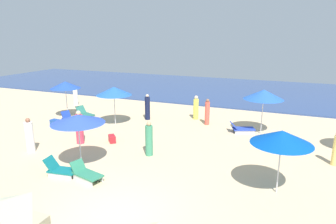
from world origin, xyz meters
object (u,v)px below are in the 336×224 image
Objects in this scene: beachgoer_1 at (336,149)px; beachgoer_2 at (147,108)px; beachgoer_3 at (75,96)px; beachgoer_7 at (196,108)px; lounge_chair_3_1 at (85,114)px; lounge_chair_1_0 at (242,129)px; lounge_chair_0_1 at (86,174)px; beachgoer_4 at (30,136)px; umbrella_1 at (264,94)px; umbrella_5 at (282,137)px; cooler_box_0 at (55,123)px; cooler_box_1 at (112,139)px; umbrella_3 at (65,85)px; beachgoer_5 at (149,140)px; umbrella_0 at (78,119)px; umbrella_2 at (114,91)px; lounge_chair_3_0 at (70,119)px; lounge_chair_0_0 at (61,170)px; beachgoer_6 at (79,128)px; beachgoer_0 at (207,113)px.

beachgoer_2 is (-10.58, 3.32, 0.07)m from beachgoer_1.
beachgoer_7 is at bearing -48.38° from beachgoer_3.
lounge_chair_3_1 is 4.32m from beachgoer_2.
beachgoer_1 reaches higher than lounge_chair_1_0.
beachgoer_4 reaches higher than lounge_chair_0_1.
umbrella_5 is at bearing -79.54° from umbrella_1.
cooler_box_0 is at bearing -173.22° from lounge_chair_3_1.
cooler_box_0 is 0.88× the size of cooler_box_1.
cooler_box_1 is at bearing -147.80° from umbrella_1.
beachgoer_5 is at bearing -25.24° from umbrella_3.
beachgoer_4 is 3.92m from cooler_box_1.
lounge_chair_3_1 is at bearing 126.32° from umbrella_0.
umbrella_2 reaches higher than lounge_chair_3_0.
lounge_chair_0_1 is at bearing -94.07° from lounge_chair_0_0.
umbrella_1 is 2.28m from lounge_chair_1_0.
beachgoer_6 reaches higher than lounge_chair_3_1.
beachgoer_2 is (-0.38, 8.60, 0.53)m from lounge_chair_0_0.
lounge_chair_3_0 is at bearing 114.09° from beachgoer_1.
beachgoer_1 is at bearing -62.29° from beachgoer_3.
lounge_chair_0_0 reaches higher than lounge_chair_3_0.
cooler_box_0 is (-4.64, -3.43, -0.59)m from beachgoer_2.
umbrella_3 is at bearing 135.82° from lounge_chair_3_1.
umbrella_5 is 5.97m from beachgoer_5.
beachgoer_1 reaches higher than lounge_chair_3_0.
beachgoer_4 is (4.37, -8.70, 0.08)m from beachgoer_3.
lounge_chair_3_1 is 5.06m from beachgoer_6.
beachgoer_3 is at bearing 120.82° from umbrella_3.
umbrella_0 is at bearing -116.39° from lounge_chair_3_0.
umbrella_5 is at bearing -88.42° from lounge_chair_3_0.
beachgoer_1 is at bearing -7.05° from umbrella_2.
beachgoer_2 reaches higher than lounge_chair_1_0.
umbrella_0 is 3.58m from beachgoer_4.
beachgoer_0 is 1.10× the size of beachgoer_3.
beachgoer_4 is at bearing 169.45° from beachgoer_5.
beachgoer_4 is at bearing 56.88° from lounge_chair_0_0.
umbrella_0 is 9.96m from umbrella_1.
umbrella_1 reaches higher than cooler_box_1.
umbrella_2 is 4.18× the size of cooler_box_1.
beachgoer_4 is at bearing 133.42° from beachgoer_1.
lounge_chair_0_0 is 0.84× the size of beachgoer_7.
umbrella_0 is at bearing -85.64° from beachgoer_6.
lounge_chair_0_1 is 7.33m from umbrella_5.
lounge_chair_3_1 is at bearing 119.79° from beachgoer_5.
lounge_chair_3_1 is 14.86m from beachgoer_1.
beachgoer_5 is at bearing 122.34° from lounge_chair_1_0.
beachgoer_2 is 1.03× the size of beachgoer_5.
lounge_chair_0_0 is 1.17m from lounge_chair_0_1.
lounge_chair_0_0 is at bearing -98.26° from beachgoer_6.
beachgoer_2 is (-8.41, 6.70, -1.29)m from umbrella_5.
beachgoer_2 is 6.04m from beachgoer_5.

